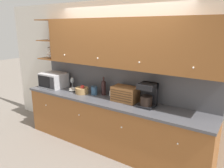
{
  "coord_description": "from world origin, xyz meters",
  "views": [
    {
      "loc": [
        2.04,
        -3.25,
        2.15
      ],
      "look_at": [
        0.0,
        -0.21,
        1.18
      ],
      "focal_mm": 35.0,
      "sensor_mm": 36.0,
      "label": 1
    }
  ],
  "objects": [
    {
      "name": "microwave",
      "position": [
        -1.41,
        -0.28,
        1.07
      ],
      "size": [
        0.5,
        0.42,
        0.3
      ],
      "color": "silver",
      "rests_on": "counter_unit"
    },
    {
      "name": "storage_canister",
      "position": [
        -0.39,
        -0.22,
        1.0
      ],
      "size": [
        0.13,
        0.13,
        0.16
      ],
      "color": "#33567A",
      "rests_on": "counter_unit"
    },
    {
      "name": "backsplash_panel",
      "position": [
        0.0,
        -0.01,
        1.21
      ],
      "size": [
        3.51,
        0.01,
        0.57
      ],
      "color": "#4C4C51",
      "rests_on": "counter_unit"
    },
    {
      "name": "fruit_basket",
      "position": [
        -0.62,
        -0.29,
        0.99
      ],
      "size": [
        0.25,
        0.25,
        0.17
      ],
      "color": "#A87F4C",
      "rests_on": "counter_unit"
    },
    {
      "name": "mug",
      "position": [
        -0.08,
        -0.1,
        0.97
      ],
      "size": [
        0.09,
        0.08,
        0.09
      ],
      "color": "silver",
      "rests_on": "counter_unit"
    },
    {
      "name": "bowl_stack_on_counter",
      "position": [
        -0.88,
        -0.28,
        0.96
      ],
      "size": [
        0.15,
        0.15,
        0.07
      ],
      "color": "silver",
      "rests_on": "counter_unit"
    },
    {
      "name": "ground_plane",
      "position": [
        0.0,
        0.0,
        0.0
      ],
      "size": [
        24.0,
        24.0,
        0.0
      ],
      "primitive_type": "plane",
      "color": "slate"
    },
    {
      "name": "coffee_maker",
      "position": [
        0.69,
        -0.22,
        1.11
      ],
      "size": [
        0.26,
        0.27,
        0.38
      ],
      "color": "black",
      "rests_on": "counter_unit"
    },
    {
      "name": "counter_unit",
      "position": [
        0.0,
        -0.3,
        0.46
      ],
      "size": [
        3.53,
        0.62,
        0.93
      ],
      "color": "#935628",
      "rests_on": "ground_plane"
    },
    {
      "name": "wine_glass",
      "position": [
        -1.05,
        -0.11,
        1.08
      ],
      "size": [
        0.08,
        0.08,
        0.22
      ],
      "color": "silver",
      "rests_on": "counter_unit"
    },
    {
      "name": "wall_back",
      "position": [
        0.0,
        0.03,
        1.3
      ],
      "size": [
        5.91,
        0.06,
        2.6
      ],
      "color": "silver",
      "rests_on": "ground_plane"
    },
    {
      "name": "upper_cabinets",
      "position": [
        0.16,
        -0.18,
        1.89
      ],
      "size": [
        3.51,
        0.39,
        0.79
      ],
      "color": "#935628",
      "rests_on": "backsplash_panel"
    },
    {
      "name": "wine_bottle",
      "position": [
        -0.23,
        -0.14,
        1.08
      ],
      "size": [
        0.08,
        0.08,
        0.34
      ],
      "color": "black",
      "rests_on": "counter_unit"
    },
    {
      "name": "bread_box",
      "position": [
        0.27,
        -0.22,
        1.05
      ],
      "size": [
        0.43,
        0.26,
        0.25
      ],
      "color": "#996033",
      "rests_on": "counter_unit"
    }
  ]
}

